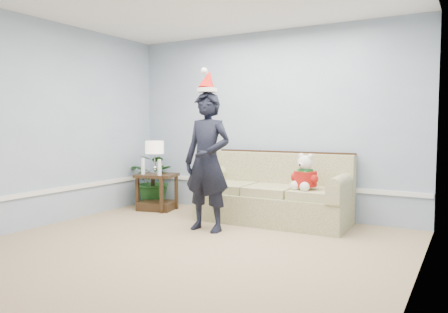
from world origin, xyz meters
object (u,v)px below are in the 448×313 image
object	(u,v)px
side_table	(157,196)
sofa	(274,197)
man	(207,162)
teddy_bear	(305,176)
houseplant	(155,180)
table_lamp	(155,149)

from	to	relation	value
side_table	sofa	bearing A→B (deg)	4.64
man	teddy_bear	xyz separation A→B (m)	(1.03, 0.72, -0.20)
sofa	teddy_bear	world-z (taller)	teddy_bear
man	houseplant	bearing A→B (deg)	149.75
side_table	man	size ratio (longest dim) A/B	0.40
side_table	table_lamp	distance (m)	0.74
side_table	table_lamp	bearing A→B (deg)	165.59
sofa	houseplant	size ratio (longest dim) A/B	2.43
sofa	side_table	size ratio (longest dim) A/B	2.98
table_lamp	houseplant	size ratio (longest dim) A/B	0.61
sofa	houseplant	xyz separation A→B (m)	(-2.17, 0.11, 0.08)
man	teddy_bear	bearing A→B (deg)	36.37
side_table	houseplant	bearing A→B (deg)	132.43
table_lamp	man	xyz separation A→B (m)	(1.45, -0.76, -0.09)
table_lamp	man	distance (m)	1.64
side_table	houseplant	xyz separation A→B (m)	(-0.25, 0.27, 0.20)
houseplant	side_table	bearing A→B (deg)	-47.57
sofa	man	size ratio (longest dim) A/B	1.18
houseplant	man	distance (m)	1.98
man	table_lamp	bearing A→B (deg)	153.76
sofa	man	world-z (taller)	man
side_table	houseplant	distance (m)	0.42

